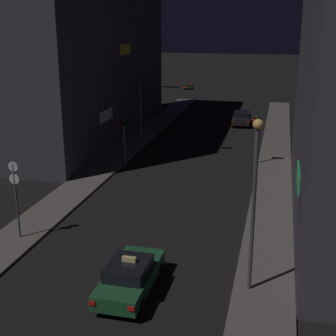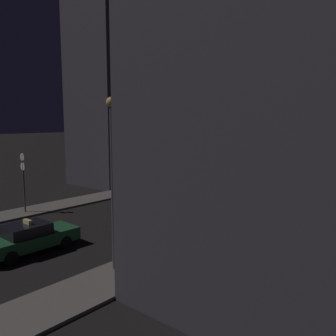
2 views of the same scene
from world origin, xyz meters
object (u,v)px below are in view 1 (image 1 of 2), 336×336
object	(u,v)px
far_car	(242,118)
sign_pole_left	(16,193)
traffic_light_right_kerb	(256,131)
traffic_light_overhead	(159,104)
traffic_light_left_kerb	(124,134)
street_lamp_near_block	(255,189)
taxi	(130,276)

from	to	relation	value
far_car	sign_pole_left	bearing A→B (deg)	-105.60
far_car	traffic_light_right_kerb	xyz separation A→B (m)	(2.25, -14.54, 1.96)
far_car	traffic_light_overhead	bearing A→B (deg)	-113.06
traffic_light_left_kerb	street_lamp_near_block	xyz separation A→B (m)	(10.33, -15.27, 1.88)
traffic_light_left_kerb	street_lamp_near_block	size ratio (longest dim) A/B	0.51
far_car	sign_pole_left	distance (m)	31.60
traffic_light_overhead	traffic_light_left_kerb	bearing A→B (deg)	-110.53
taxi	sign_pole_left	world-z (taller)	sign_pole_left
traffic_light_left_kerb	traffic_light_right_kerb	bearing A→B (deg)	16.75
traffic_light_left_kerb	far_car	bearing A→B (deg)	67.56
taxi	traffic_light_right_kerb	size ratio (longest dim) A/B	1.19
taxi	far_car	world-z (taller)	taxi
far_car	sign_pole_left	world-z (taller)	sign_pole_left
traffic_light_overhead	taxi	bearing A→B (deg)	-79.06
far_car	street_lamp_near_block	size ratio (longest dim) A/B	0.64
taxi	traffic_light_overhead	xyz separation A→B (m)	(-4.01, 20.75, 3.42)
traffic_light_left_kerb	street_lamp_near_block	world-z (taller)	street_lamp_near_block
taxi	street_lamp_near_block	bearing A→B (deg)	14.09
taxi	traffic_light_right_kerb	xyz separation A→B (m)	(3.81, 19.29, 1.96)
street_lamp_near_block	taxi	bearing A→B (deg)	-165.91
traffic_light_right_kerb	traffic_light_left_kerb	bearing A→B (deg)	-163.25
far_car	sign_pole_left	xyz separation A→B (m)	(-8.48, -30.39, 1.77)
taxi	traffic_light_overhead	bearing A→B (deg)	100.94
traffic_light_overhead	sign_pole_left	bearing A→B (deg)	-99.55
traffic_light_left_kerb	sign_pole_left	size ratio (longest dim) A/B	0.90
taxi	traffic_light_overhead	world-z (taller)	traffic_light_overhead
traffic_light_right_kerb	street_lamp_near_block	bearing A→B (deg)	-87.17
taxi	street_lamp_near_block	xyz separation A→B (m)	(4.71, 1.18, 3.71)
traffic_light_overhead	traffic_light_right_kerb	bearing A→B (deg)	-10.54
traffic_light_overhead	traffic_light_right_kerb	distance (m)	8.09
taxi	sign_pole_left	xyz separation A→B (m)	(-6.92, 3.45, 1.76)
taxi	traffic_light_left_kerb	xyz separation A→B (m)	(-5.62, 16.46, 1.83)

